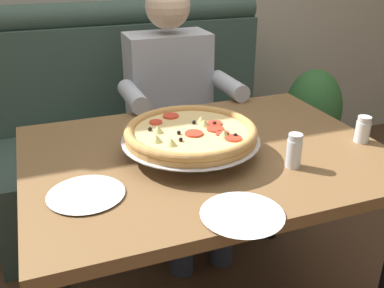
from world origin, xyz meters
name	(u,v)px	position (x,y,z in m)	size (l,w,h in m)	color
booth_bench	(142,142)	(0.00, 0.92, 0.40)	(1.55, 0.78, 1.13)	#384C42
dining_table	(205,174)	(0.00, 0.00, 0.67)	(1.22, 0.91, 0.76)	brown
diner_main	(175,102)	(0.11, 0.66, 0.71)	(0.54, 0.64, 1.27)	#2D3342
pizza	(191,133)	(-0.06, -0.01, 0.84)	(0.46, 0.46, 0.11)	silver
shaker_parmesan	(294,153)	(0.22, -0.20, 0.81)	(0.05, 0.05, 0.11)	white
shaker_pepper_flakes	(363,131)	(0.55, -0.12, 0.80)	(0.05, 0.05, 0.10)	white
plate_near_left	(86,192)	(-0.43, -0.15, 0.77)	(0.22, 0.22, 0.02)	white
plate_near_right	(242,212)	(-0.06, -0.40, 0.77)	(0.22, 0.22, 0.02)	white
potted_plant	(312,117)	(1.13, 0.95, 0.39)	(0.36, 0.36, 0.70)	brown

